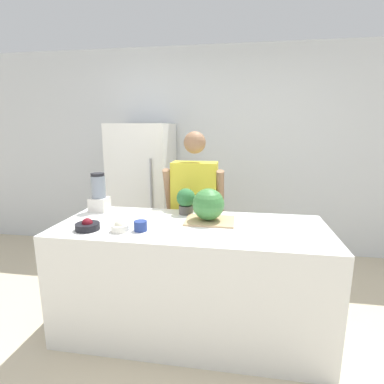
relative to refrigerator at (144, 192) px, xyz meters
The scene contains 12 objects.
ground_plane 2.12m from the refrigerator, 65.13° to the right, with size 14.00×14.00×0.00m, color beige.
wall_back 1.02m from the refrigerator, 25.55° to the left, with size 8.00×0.06×2.60m.
counter_island 1.63m from the refrigerator, 58.77° to the right, with size 2.05×0.83×0.89m.
refrigerator is the anchor object (origin of this frame).
person 1.05m from the refrigerator, 43.98° to the right, with size 0.57×0.26×1.59m.
cutting_board 1.57m from the refrigerator, 52.51° to the right, with size 0.38×0.30×0.01m.
watermelon 1.57m from the refrigerator, 52.88° to the right, with size 0.25×0.25×0.25m.
bowl_cherries 1.58m from the refrigerator, 86.63° to the right, with size 0.17×0.17×0.09m.
bowl_cream 1.61m from the refrigerator, 77.83° to the right, with size 0.13×0.13×0.09m.
bowl_small_blue 1.61m from the refrigerator, 72.61° to the right, with size 0.09×0.09×0.07m.
blender 1.11m from the refrigerator, 92.63° to the right, with size 0.15×0.15×0.34m.
potted_plant 1.30m from the refrigerator, 55.55° to the right, with size 0.16×0.16×0.22m.
Camera 1 is at (0.36, -1.73, 1.63)m, focal length 28.00 mm.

